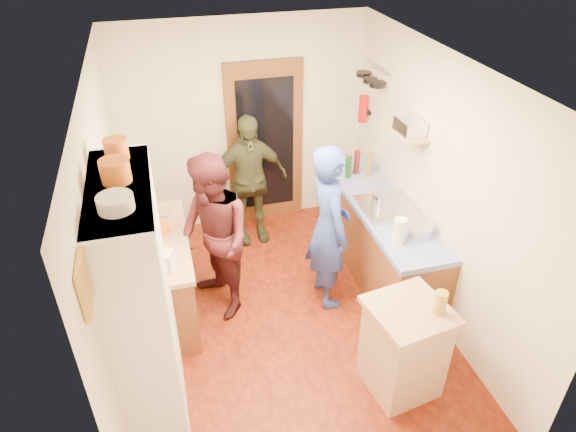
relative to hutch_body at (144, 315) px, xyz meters
name	(u,v)px	position (x,y,z in m)	size (l,w,h in m)	color
floor	(287,318)	(1.30, 0.80, -1.11)	(3.00, 4.00, 0.02)	maroon
ceiling	(286,67)	(1.30, 0.80, 1.51)	(3.00, 4.00, 0.02)	silver
wall_back	(244,127)	(1.30, 2.81, 0.20)	(3.00, 0.02, 2.60)	beige
wall_front	(375,391)	(1.30, -1.21, 0.20)	(3.00, 0.02, 2.60)	beige
wall_left	(112,237)	(-0.21, 0.80, 0.20)	(0.02, 4.00, 2.60)	beige
wall_right	(438,190)	(2.81, 0.80, 0.20)	(0.02, 4.00, 2.60)	beige
door_frame	(265,144)	(1.55, 2.77, -0.05)	(0.95, 0.06, 2.10)	brown
door_glass	(266,146)	(1.55, 2.74, -0.05)	(0.70, 0.02, 1.70)	black
hutch_body	(144,315)	(0.00, 0.00, 0.00)	(0.40, 1.20, 2.20)	white
hutch_top_shelf	(118,189)	(0.00, 0.00, 1.08)	(0.40, 1.14, 0.04)	white
plate_stack	(115,203)	(0.00, -0.28, 1.14)	(0.21, 0.21, 0.09)	white
orange_pot_a	(115,171)	(0.00, 0.06, 1.17)	(0.19, 0.19, 0.15)	orange
orange_pot_b	(116,149)	(0.00, 0.39, 1.17)	(0.16, 0.16, 0.14)	orange
left_counter_base	(161,278)	(0.10, 1.25, -0.68)	(0.60, 1.40, 0.85)	brown
left_counter_top	(154,242)	(0.10, 1.25, -0.23)	(0.64, 1.44, 0.05)	tan
toaster	(161,260)	(0.15, 0.80, -0.11)	(0.23, 0.15, 0.17)	white
kettle	(148,240)	(0.05, 1.15, -0.12)	(0.15, 0.15, 0.17)	white
orange_bowl	(161,229)	(0.18, 1.36, -0.16)	(0.18, 0.18, 0.08)	orange
chopping_board	(154,213)	(0.12, 1.74, -0.19)	(0.30, 0.22, 0.03)	tan
right_counter_base	(378,240)	(2.50, 1.30, -0.68)	(0.60, 2.20, 0.84)	brown
right_counter_top	(382,206)	(2.50, 1.30, -0.23)	(0.62, 2.22, 0.06)	#1135A8
hob	(387,207)	(2.50, 1.20, -0.18)	(0.55, 0.58, 0.04)	silver
pot_on_hob	(381,199)	(2.45, 1.25, -0.10)	(0.20, 0.20, 0.13)	silver
bottle_a	(348,167)	(2.35, 1.96, -0.07)	(0.07, 0.07, 0.27)	#143F14
bottle_b	(357,162)	(2.48, 2.03, -0.06)	(0.07, 0.07, 0.28)	#591419
bottle_c	(370,164)	(2.61, 1.95, -0.06)	(0.07, 0.07, 0.29)	olive
paper_towel	(399,231)	(2.35, 0.61, -0.07)	(0.12, 0.12, 0.26)	white
mixing_bowl	(418,229)	(2.60, 0.69, -0.15)	(0.28, 0.28, 0.11)	silver
island_base	(403,350)	(2.05, -0.27, -0.67)	(0.55, 0.55, 0.86)	tan
island_top	(410,311)	(2.05, -0.27, -0.22)	(0.62, 0.62, 0.05)	tan
cutting_board	(402,308)	(1.99, -0.22, -0.21)	(0.35, 0.28, 0.02)	white
oil_jar	(440,302)	(2.25, -0.36, -0.09)	(0.10, 0.10, 0.20)	#AD9E2D
pan_rail	(377,67)	(2.76, 2.33, 0.95)	(0.02, 0.02, 0.65)	silver
pan_hang_a	(377,84)	(2.70, 2.15, 0.82)	(0.18, 0.18, 0.05)	black
pan_hang_b	(370,80)	(2.70, 2.35, 0.80)	(0.16, 0.16, 0.05)	black
pan_hang_c	(363,74)	(2.70, 2.55, 0.81)	(0.17, 0.17, 0.05)	black
wall_shelf	(409,135)	(2.67, 1.25, 0.60)	(0.26, 0.42, 0.03)	tan
radio	(410,126)	(2.67, 1.25, 0.69)	(0.22, 0.30, 0.15)	silver
ext_bracket	(367,112)	(2.77, 2.50, 0.35)	(0.06, 0.10, 0.04)	black
fire_extinguisher	(363,109)	(2.71, 2.50, 0.40)	(0.11, 0.11, 0.32)	red
picture_frame	(84,286)	(-0.18, -0.75, 0.95)	(0.03, 0.25, 0.30)	gold
person_hob	(333,228)	(1.83, 1.00, -0.20)	(0.65, 0.43, 1.79)	#2C429C
person_left	(214,236)	(0.68, 1.20, -0.22)	(0.85, 0.66, 1.75)	#43181B
person_back	(249,180)	(1.25, 2.32, -0.28)	(0.96, 0.40, 1.64)	#343720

